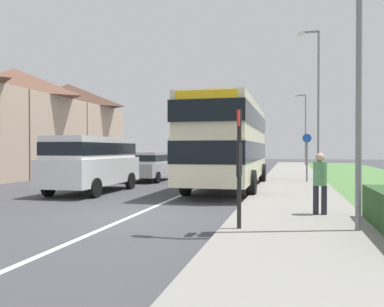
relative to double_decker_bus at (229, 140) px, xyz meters
The scene contains 13 objects.
ground_plane 7.97m from the double_decker_bus, 100.65° to the right, with size 120.00×120.00×0.00m, color #424247.
lane_marking_centre 2.60m from the double_decker_bus, 162.22° to the left, with size 0.14×60.00×0.01m, color silver.
pavement_near_side 3.80m from the double_decker_bus, 29.05° to the right, with size 3.20×68.00×0.12m, color gray.
double_decker_bus is the anchor object (origin of this frame).
parked_van_white 5.89m from the double_decker_bus, 152.29° to the right, with size 2.11×5.24×2.24m.
parked_car_silver 5.99m from the double_decker_bus, 146.86° to the left, with size 1.97×4.21×1.59m.
pedestrian_at_stop 7.79m from the double_decker_bus, 64.30° to the right, with size 0.34×0.34×1.67m.
bus_stop_sign 9.33m from the double_decker_bus, 80.22° to the right, with size 0.09×0.52×2.60m.
cycle_route_sign 4.76m from the double_decker_bus, 43.29° to the left, with size 0.44×0.08×2.52m.
street_lamp_near 9.97m from the double_decker_bus, 66.35° to the right, with size 1.14×0.20×8.42m.
street_lamp_mid 7.32m from the double_decker_bus, 54.10° to the left, with size 1.14×0.20×8.27m.
street_lamp_far 24.86m from the double_decker_bus, 80.66° to the left, with size 1.14×0.20×7.24m.
house_terrace_far_side 15.94m from the double_decker_bus, 160.98° to the left, with size 7.06×19.37×7.06m.
Camera 1 is at (4.02, -9.88, 1.78)m, focal length 37.28 mm.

